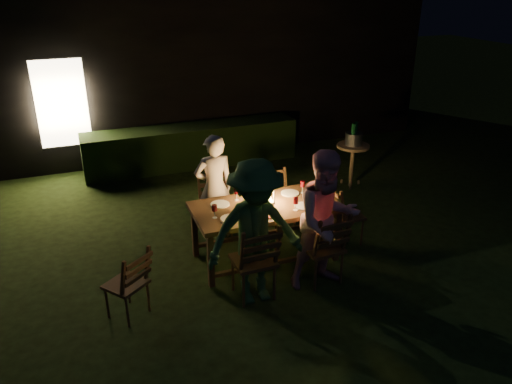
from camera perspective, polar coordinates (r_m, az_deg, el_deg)
name	(u,v)px	position (r m, az deg, el deg)	size (l,w,h in m)	color
garden_envelope	(184,65)	(12.14, -8.21, 14.21)	(40.00, 40.00, 3.20)	black
dining_table	(265,210)	(6.52, 1.07, -2.12)	(1.90, 0.95, 0.79)	#53381B
chair_near_left	(254,273)	(5.95, -0.23, -9.26)	(0.48, 0.51, 1.06)	#53381B
chair_near_right	(322,259)	(6.28, 7.56, -7.65)	(0.49, 0.52, 1.03)	#53381B
chair_far_left	(217,219)	(7.23, -4.54, -3.11)	(0.48, 0.51, 0.99)	#53381B
chair_far_right	(280,210)	(7.54, 2.74, -2.08)	(0.45, 0.47, 0.90)	#53381B
chair_end	(345,224)	(7.22, 10.17, -3.63)	(0.47, 0.44, 0.93)	#53381B
chair_spare	(128,295)	(5.85, -14.38, -11.33)	(0.58, 0.59, 0.90)	#53381B
person_house_side	(214,187)	(7.07, -4.79, 0.52)	(0.57, 0.37, 1.55)	beige
person_opp_right	(326,221)	(5.97, 8.06, -3.27)	(0.85, 0.66, 1.74)	pink
person_opp_left	(255,233)	(5.62, -0.07, -4.73)	(1.14, 0.65, 1.76)	#356432
lantern	(268,192)	(6.48, 1.34, 0.00)	(0.16, 0.16, 0.35)	white
plate_far_left	(220,204)	(6.51, -4.14, -1.40)	(0.25, 0.25, 0.01)	white
plate_near_left	(230,219)	(6.13, -2.93, -3.05)	(0.25, 0.25, 0.01)	white
plate_far_right	(290,193)	(6.83, 3.90, -0.13)	(0.25, 0.25, 0.01)	white
plate_near_right	(304,206)	(6.47, 5.51, -1.61)	(0.25, 0.25, 0.01)	white
wineglass_a	(237,194)	(6.60, -2.24, -0.23)	(0.06, 0.06, 0.18)	#59070F
wineglass_b	(215,211)	(6.14, -4.75, -2.23)	(0.06, 0.06, 0.18)	#59070F
wineglass_c	(296,204)	(6.33, 4.55, -1.38)	(0.06, 0.06, 0.18)	#59070F
wineglass_d	(303,187)	(6.83, 5.35, 0.57)	(0.06, 0.06, 0.18)	#59070F
wineglass_e	(267,210)	(6.17, 1.26, -2.02)	(0.06, 0.06, 0.18)	silver
bottle_table	(247,198)	(6.35, -1.01, -0.71)	(0.07, 0.07, 0.28)	#0F471E
napkin_left	(264,217)	(6.17, 0.89, -2.86)	(0.18, 0.14, 0.01)	red
napkin_right	(314,207)	(6.45, 6.62, -1.77)	(0.18, 0.14, 0.01)	red
phone	(227,223)	(6.05, -3.33, -3.50)	(0.14, 0.07, 0.01)	black
side_table	(353,150)	(9.01, 11.02, 4.76)	(0.58, 0.58, 0.78)	olive
ice_bucket	(354,139)	(8.95, 11.12, 5.98)	(0.30, 0.30, 0.22)	#A5A8AD
bottle_bucket_a	(353,137)	(8.88, 11.00, 6.18)	(0.07, 0.07, 0.32)	#0F471E
bottle_bucket_b	(355,135)	(8.99, 11.28, 6.39)	(0.07, 0.07, 0.32)	#0F471E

